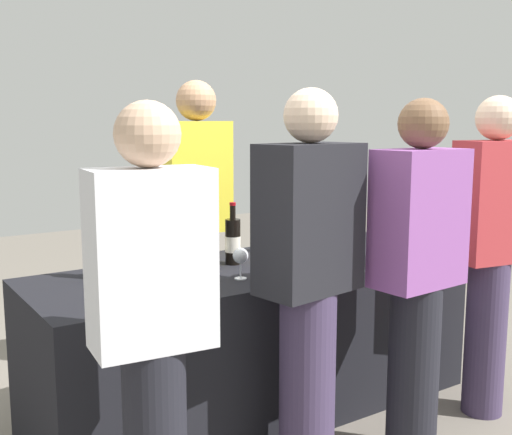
# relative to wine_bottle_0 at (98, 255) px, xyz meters

# --- Properties ---
(ground_plane) EXTENTS (12.00, 12.00, 0.00)m
(ground_plane) POSITION_rel_wine_bottle_0_xyz_m (0.77, -0.19, -0.89)
(ground_plane) COLOR slate
(tasting_table) EXTENTS (2.32, 0.83, 0.78)m
(tasting_table) POSITION_rel_wine_bottle_0_xyz_m (0.77, -0.19, -0.50)
(tasting_table) COLOR black
(tasting_table) RESTS_ON ground_plane
(wine_bottle_0) EXTENTS (0.07, 0.07, 0.31)m
(wine_bottle_0) POSITION_rel_wine_bottle_0_xyz_m (0.00, 0.00, 0.00)
(wine_bottle_0) COLOR black
(wine_bottle_0) RESTS_ON tasting_table
(wine_bottle_1) EXTENTS (0.07, 0.07, 0.31)m
(wine_bottle_1) POSITION_rel_wine_bottle_0_xyz_m (0.15, -0.12, -0.00)
(wine_bottle_1) COLOR black
(wine_bottle_1) RESTS_ON tasting_table
(wine_bottle_2) EXTENTS (0.08, 0.08, 0.30)m
(wine_bottle_2) POSITION_rel_wine_bottle_0_xyz_m (0.27, -0.01, -0.00)
(wine_bottle_2) COLOR black
(wine_bottle_2) RESTS_ON tasting_table
(wine_bottle_3) EXTENTS (0.07, 0.07, 0.33)m
(wine_bottle_3) POSITION_rel_wine_bottle_0_xyz_m (0.43, -0.03, 0.01)
(wine_bottle_3) COLOR black
(wine_bottle_3) RESTS_ON tasting_table
(wine_bottle_4) EXTENTS (0.08, 0.08, 0.32)m
(wine_bottle_4) POSITION_rel_wine_bottle_0_xyz_m (0.57, -0.08, 0.01)
(wine_bottle_4) COLOR black
(wine_bottle_4) RESTS_ON tasting_table
(wine_bottle_5) EXTENTS (0.08, 0.08, 0.32)m
(wine_bottle_5) POSITION_rel_wine_bottle_0_xyz_m (0.69, -0.10, 0.01)
(wine_bottle_5) COLOR black
(wine_bottle_5) RESTS_ON tasting_table
(wine_bottle_6) EXTENTS (0.08, 0.08, 0.30)m
(wine_bottle_6) POSITION_rel_wine_bottle_0_xyz_m (1.09, -0.02, -0.01)
(wine_bottle_6) COLOR black
(wine_bottle_6) RESTS_ON tasting_table
(wine_bottle_7) EXTENTS (0.08, 0.08, 0.33)m
(wine_bottle_7) POSITION_rel_wine_bottle_0_xyz_m (1.22, 0.00, 0.01)
(wine_bottle_7) COLOR black
(wine_bottle_7) RESTS_ON tasting_table
(wine_glass_0) EXTENTS (0.06, 0.06, 0.14)m
(wine_glass_0) POSITION_rel_wine_bottle_0_xyz_m (0.09, -0.32, -0.01)
(wine_glass_0) COLOR silver
(wine_glass_0) RESTS_ON tasting_table
(wine_glass_1) EXTENTS (0.07, 0.07, 0.15)m
(wine_glass_1) POSITION_rel_wine_bottle_0_xyz_m (0.55, -0.39, -0.00)
(wine_glass_1) COLOR silver
(wine_glass_1) RESTS_ON tasting_table
(wine_glass_2) EXTENTS (0.07, 0.07, 0.15)m
(wine_glass_2) POSITION_rel_wine_bottle_0_xyz_m (0.86, -0.32, -0.00)
(wine_glass_2) COLOR silver
(wine_glass_2) RESTS_ON tasting_table
(server_pouring) EXTENTS (0.40, 0.25, 1.75)m
(server_pouring) POSITION_rel_wine_bottle_0_xyz_m (0.77, 0.43, 0.08)
(server_pouring) COLOR #3F3351
(server_pouring) RESTS_ON ground_plane
(guest_0) EXTENTS (0.41, 0.26, 1.58)m
(guest_0) POSITION_rel_wine_bottle_0_xyz_m (-0.17, -0.99, -0.03)
(guest_0) COLOR black
(guest_0) RESTS_ON ground_plane
(guest_1) EXTENTS (0.47, 0.30, 1.65)m
(guest_1) POSITION_rel_wine_bottle_0_xyz_m (0.60, -0.84, -0.01)
(guest_1) COLOR #3F3351
(guest_1) RESTS_ON ground_plane
(guest_2) EXTENTS (0.43, 0.25, 1.61)m
(guest_2) POSITION_rel_wine_bottle_0_xyz_m (1.10, -0.98, -0.02)
(guest_2) COLOR black
(guest_2) RESTS_ON ground_plane
(guest_3) EXTENTS (0.41, 0.27, 1.64)m
(guest_3) POSITION_rel_wine_bottle_0_xyz_m (1.73, -0.90, 0.01)
(guest_3) COLOR #3F3351
(guest_3) RESTS_ON ground_plane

